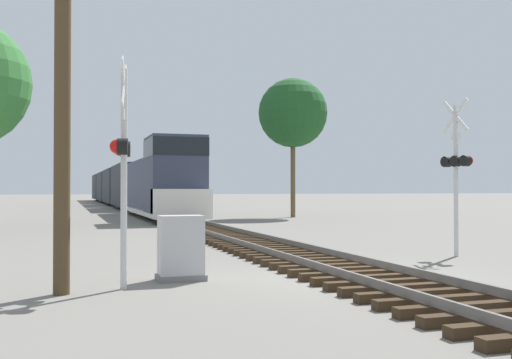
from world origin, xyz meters
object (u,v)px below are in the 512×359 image
object	(u,v)px
utility_pole	(63,23)
crossing_signal_far	(457,166)
relay_cabinet	(181,248)
tree_mid_background	(293,113)
crossing_signal_near	(123,157)
freight_train	(121,187)

from	to	relation	value
utility_pole	crossing_signal_far	bearing A→B (deg)	15.71
relay_cabinet	tree_mid_background	size ratio (longest dim) A/B	0.14
crossing_signal_far	utility_pole	xyz separation A→B (m)	(-10.27, -2.89, 2.28)
crossing_signal_near	tree_mid_background	xyz separation A→B (m)	(13.18, 25.08, 4.35)
crossing_signal_near	relay_cabinet	world-z (taller)	crossing_signal_near
utility_pole	tree_mid_background	size ratio (longest dim) A/B	1.02
freight_train	tree_mid_background	world-z (taller)	tree_mid_background
crossing_signal_far	relay_cabinet	distance (m)	8.42
relay_cabinet	utility_pole	distance (m)	4.81
freight_train	utility_pole	size ratio (longest dim) A/B	7.76
utility_pole	relay_cabinet	bearing A→B (deg)	23.02
crossing_signal_near	freight_train	bearing A→B (deg)	-175.78
utility_pole	tree_mid_background	distance (m)	29.12
crossing_signal_near	utility_pole	size ratio (longest dim) A/B	0.46
relay_cabinet	tree_mid_background	distance (m)	27.81
freight_train	crossing_signal_far	size ratio (longest dim) A/B	16.70
freight_train	utility_pole	distance (m)	54.44
crossing_signal_far	tree_mid_background	size ratio (longest dim) A/B	0.47
crossing_signal_far	utility_pole	world-z (taller)	utility_pole
freight_train	crossing_signal_near	size ratio (longest dim) A/B	17.00
crossing_signal_near	relay_cabinet	size ratio (longest dim) A/B	3.23
crossing_signal_near	crossing_signal_far	distance (m)	9.59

